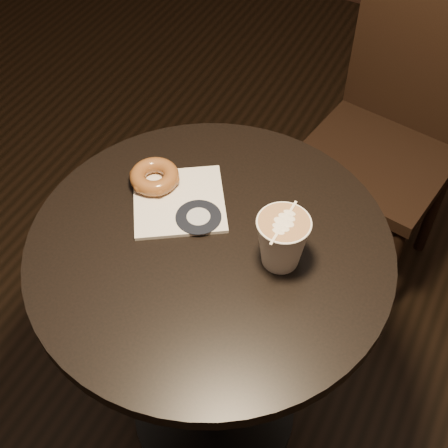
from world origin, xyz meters
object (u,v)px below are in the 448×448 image
object	(u,v)px
cafe_table	(211,302)
chair	(398,112)
doughnut	(155,176)
pastry_bag	(179,201)
latte_cup	(282,242)

from	to	relation	value
cafe_table	chair	distance (m)	0.81
cafe_table	doughnut	xyz separation A→B (m)	(-0.17, 0.09, 0.22)
chair	pastry_bag	size ratio (longest dim) A/B	5.57
chair	latte_cup	size ratio (longest dim) A/B	9.24
pastry_bag	latte_cup	distance (m)	0.25
chair	pastry_bag	bearing A→B (deg)	-101.89
doughnut	latte_cup	world-z (taller)	latte_cup
doughnut	latte_cup	distance (m)	0.31
doughnut	cafe_table	bearing A→B (deg)	-26.74
pastry_bag	latte_cup	xyz separation A→B (m)	(0.24, -0.04, 0.05)
pastry_bag	chair	bearing A→B (deg)	35.82
latte_cup	chair	bearing A→B (deg)	87.23
doughnut	pastry_bag	bearing A→B (deg)	-17.16
cafe_table	doughnut	distance (m)	0.30
cafe_table	pastry_bag	distance (m)	0.24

